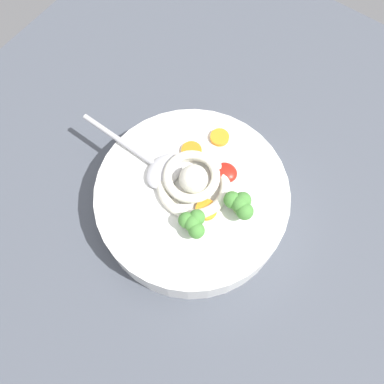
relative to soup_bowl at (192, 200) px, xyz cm
name	(u,v)px	position (x,y,z in cm)	size (l,w,h in cm)	color
table_slab	(212,210)	(-2.26, -2.17, -5.40)	(97.17, 97.17, 4.39)	#474C56
soup_bowl	(192,200)	(0.00, 0.00, 0.00)	(27.36, 27.36, 6.20)	white
noodle_pile	(193,181)	(0.50, -0.91, 4.40)	(11.22, 11.00, 4.51)	silver
soup_spoon	(157,166)	(6.18, -0.08, 3.80)	(17.24, 6.06, 1.60)	#B7B7BC
chili_sauce_dollop	(226,173)	(-2.37, -4.91, 3.74)	(3.31, 2.97, 1.49)	red
broccoli_floret_beside_noodles	(240,203)	(-6.64, -1.63, 5.26)	(4.57, 3.94, 3.62)	#7A9E60
broccoli_floret_center	(193,223)	(-3.14, 4.17, 5.10)	(4.25, 3.66, 3.36)	#7A9E60
carrot_slice_near_spoon	(220,137)	(1.75, -9.26, 3.33)	(2.78, 2.78, 0.66)	orange
carrot_slice_front	(206,210)	(-3.18, 1.09, 3.31)	(2.96, 2.96, 0.62)	orange
carrot_slice_extra_a	(191,151)	(3.75, -5.04, 3.30)	(2.98, 2.98, 0.62)	orange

